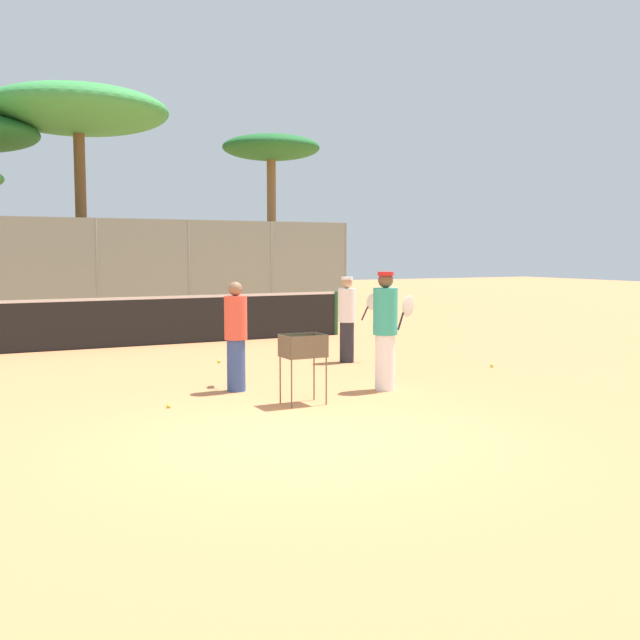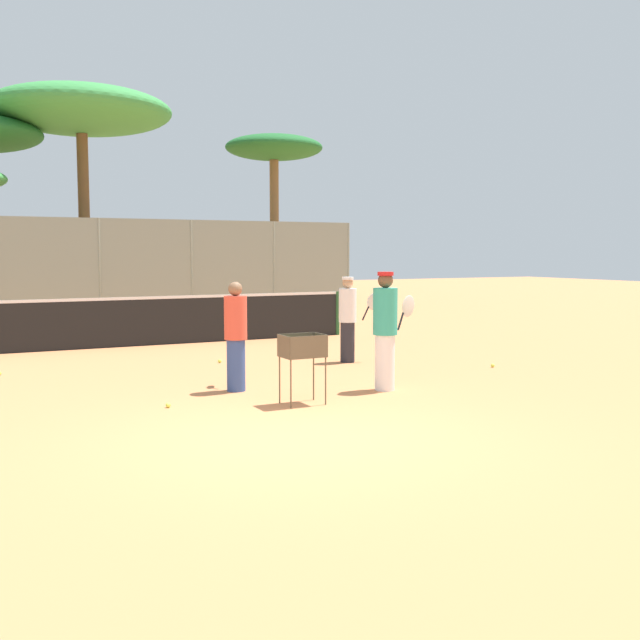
{
  "view_description": "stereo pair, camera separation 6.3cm",
  "coord_description": "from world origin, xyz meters",
  "px_view_note": "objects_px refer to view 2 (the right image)",
  "views": [
    {
      "loc": [
        -3.5,
        -7.25,
        2.03
      ],
      "look_at": [
        1.7,
        2.83,
        1.0
      ],
      "focal_mm": 42.0,
      "sensor_mm": 36.0,
      "label": 1
    },
    {
      "loc": [
        -3.45,
        -7.27,
        2.03
      ],
      "look_at": [
        1.7,
        2.83,
        1.0
      ],
      "focal_mm": 42.0,
      "sensor_mm": 36.0,
      "label": 2
    }
  ],
  "objects_px": {
    "player_white_outfit": "(348,318)",
    "player_yellow_shirt": "(236,335)",
    "player_red_cap": "(386,329)",
    "ball_cart": "(303,352)",
    "tennis_net": "(122,321)"
  },
  "relations": [
    {
      "from": "player_yellow_shirt",
      "to": "tennis_net",
      "type": "bearing_deg",
      "value": 26.94
    },
    {
      "from": "player_red_cap",
      "to": "ball_cart",
      "type": "height_order",
      "value": "player_red_cap"
    },
    {
      "from": "tennis_net",
      "to": "player_red_cap",
      "type": "height_order",
      "value": "player_red_cap"
    },
    {
      "from": "player_yellow_shirt",
      "to": "ball_cart",
      "type": "xyz_separation_m",
      "value": [
        0.46,
        -1.3,
        -0.12
      ]
    },
    {
      "from": "tennis_net",
      "to": "ball_cart",
      "type": "relative_size",
      "value": 11.27
    },
    {
      "from": "ball_cart",
      "to": "tennis_net",
      "type": "bearing_deg",
      "value": 96.66
    },
    {
      "from": "tennis_net",
      "to": "player_red_cap",
      "type": "bearing_deg",
      "value": -70.92
    },
    {
      "from": "player_red_cap",
      "to": "tennis_net",
      "type": "bearing_deg",
      "value": 91.12
    },
    {
      "from": "tennis_net",
      "to": "player_white_outfit",
      "type": "xyz_separation_m",
      "value": [
        3.25,
        -4.12,
        0.26
      ]
    },
    {
      "from": "tennis_net",
      "to": "player_yellow_shirt",
      "type": "xyz_separation_m",
      "value": [
        0.38,
        -5.89,
        0.27
      ]
    },
    {
      "from": "tennis_net",
      "to": "ball_cart",
      "type": "height_order",
      "value": "tennis_net"
    },
    {
      "from": "player_white_outfit",
      "to": "player_yellow_shirt",
      "type": "xyz_separation_m",
      "value": [
        -2.87,
        -1.77,
        0.01
      ]
    },
    {
      "from": "tennis_net",
      "to": "player_yellow_shirt",
      "type": "relative_size",
      "value": 6.6
    },
    {
      "from": "player_red_cap",
      "to": "player_white_outfit",
      "type": "bearing_deg",
      "value": 53.96
    },
    {
      "from": "player_white_outfit",
      "to": "ball_cart",
      "type": "bearing_deg",
      "value": -112.87
    }
  ]
}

